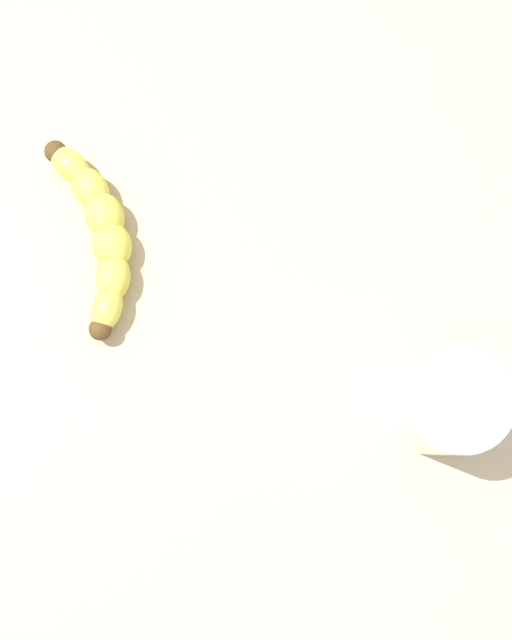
% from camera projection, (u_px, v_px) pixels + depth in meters
% --- Properties ---
extents(wooden_tabletop, '(1.20, 1.20, 0.03)m').
position_uv_depth(wooden_tabletop, '(214.00, 366.00, 0.81)').
color(wooden_tabletop, tan).
rests_on(wooden_tabletop, ground).
extents(banana, '(0.10, 0.19, 0.04)m').
position_uv_depth(banana, '(100.00, 233.00, 0.80)').
color(banana, '#DDD649').
rests_on(banana, wooden_tabletop).
extents(smoothie_glass, '(0.09, 0.09, 0.12)m').
position_uv_depth(smoothie_glass, '(445.00, 405.00, 0.73)').
color(smoothie_glass, silver).
rests_on(smoothie_glass, wooden_tabletop).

